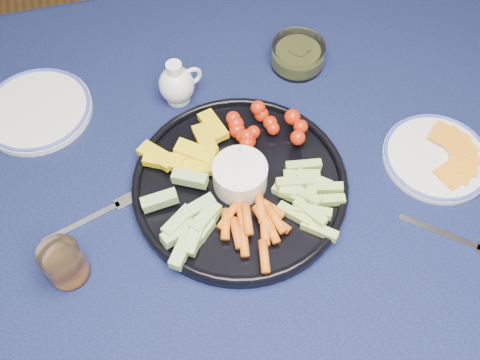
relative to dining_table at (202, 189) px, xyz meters
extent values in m
plane|color=brown|center=(0.00, 0.00, -0.66)|extent=(4.00, 4.00, 0.00)
cylinder|color=#4E2D1A|center=(0.72, 0.42, -0.31)|extent=(0.07, 0.07, 0.70)
cube|color=#4E2D1A|center=(0.00, 0.00, 0.06)|extent=(1.60, 1.00, 0.04)
cube|color=black|center=(0.00, 0.00, 0.08)|extent=(1.66, 1.06, 0.01)
cube|color=black|center=(0.00, 0.53, -0.06)|extent=(1.66, 0.01, 0.30)
cylinder|color=black|center=(0.06, -0.07, 0.10)|extent=(0.40, 0.40, 0.02)
torus|color=black|center=(0.06, -0.07, 0.11)|extent=(0.40, 0.40, 0.02)
cylinder|color=white|center=(0.06, -0.07, 0.13)|extent=(0.10, 0.10, 0.05)
cylinder|color=white|center=(0.06, -0.07, 0.15)|extent=(0.09, 0.09, 0.01)
cylinder|color=white|center=(-0.01, 0.17, 0.09)|extent=(0.05, 0.05, 0.01)
ellipsoid|color=white|center=(-0.01, 0.17, 0.13)|extent=(0.07, 0.07, 0.08)
cylinder|color=white|center=(-0.01, 0.17, 0.17)|extent=(0.03, 0.03, 0.03)
torus|color=white|center=(0.03, 0.18, 0.14)|extent=(0.05, 0.02, 0.05)
torus|color=#424DBA|center=(-0.01, 0.17, 0.16)|extent=(0.04, 0.04, 0.00)
cylinder|color=silver|center=(0.26, 0.20, 0.11)|extent=(0.11, 0.11, 0.05)
cylinder|color=#5C651C|center=(0.26, 0.20, 0.10)|extent=(0.10, 0.10, 0.03)
cylinder|color=white|center=(0.45, -0.10, 0.09)|extent=(0.21, 0.21, 0.01)
torus|color=#424DBA|center=(0.45, -0.10, 0.10)|extent=(0.20, 0.20, 0.01)
cylinder|color=silver|center=(-0.26, -0.16, 0.13)|extent=(0.07, 0.07, 0.08)
cylinder|color=orange|center=(-0.26, -0.16, 0.11)|extent=(0.06, 0.06, 0.04)
cube|color=silver|center=(-0.23, -0.07, 0.09)|extent=(0.14, 0.05, 0.00)
cube|color=silver|center=(-0.15, -0.04, 0.09)|extent=(0.04, 0.03, 0.00)
cube|color=silver|center=(0.38, -0.25, 0.09)|extent=(0.12, 0.10, 0.00)
cylinder|color=white|center=(-0.29, 0.21, 0.09)|extent=(0.22, 0.22, 0.01)
torus|color=#424DBA|center=(-0.29, 0.21, 0.10)|extent=(0.22, 0.22, 0.01)
camera|label=1|loc=(-0.07, -0.57, 0.95)|focal=40.00mm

